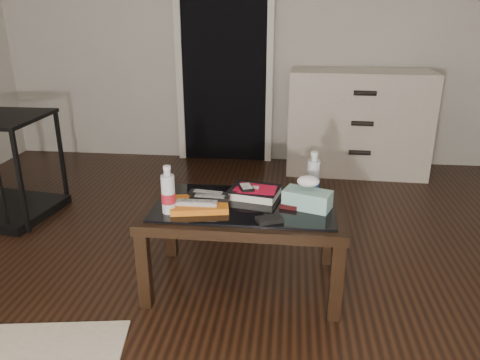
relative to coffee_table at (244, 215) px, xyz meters
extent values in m
plane|color=black|center=(-0.01, -0.28, -0.40)|extent=(5.00, 5.00, 0.00)
plane|color=beige|center=(-0.01, 2.22, 0.95)|extent=(5.00, 0.00, 5.00)
cube|color=black|center=(-0.41, 2.19, 0.60)|extent=(0.80, 0.05, 2.00)
cube|color=silver|center=(-0.83, 2.16, 0.60)|extent=(0.06, 0.04, 2.04)
cube|color=silver|center=(0.01, 2.16, 0.60)|extent=(0.06, 0.04, 2.04)
cube|color=black|center=(-0.46, -0.26, -0.20)|extent=(0.06, 0.06, 0.40)
cube|color=black|center=(0.46, -0.26, -0.20)|extent=(0.06, 0.06, 0.40)
cube|color=black|center=(-0.46, 0.26, -0.20)|extent=(0.06, 0.06, 0.40)
cube|color=black|center=(0.46, 0.26, -0.20)|extent=(0.06, 0.06, 0.40)
cube|color=black|center=(0.00, 0.00, 0.03)|extent=(1.00, 0.60, 0.05)
cube|color=black|center=(0.00, 0.00, 0.06)|extent=(0.90, 0.50, 0.01)
cube|color=beige|center=(0.80, 1.95, 0.05)|extent=(1.22, 0.54, 0.90)
cylinder|color=black|center=(0.80, 1.69, -0.15)|extent=(0.18, 0.05, 0.04)
cylinder|color=black|center=(0.80, 1.69, 0.10)|extent=(0.18, 0.05, 0.04)
cylinder|color=black|center=(0.80, 1.69, 0.35)|extent=(0.18, 0.05, 0.04)
cube|color=black|center=(-1.48, 0.44, -0.05)|extent=(0.03, 0.03, 0.70)
cube|color=black|center=(-1.48, 1.00, -0.05)|extent=(0.03, 0.03, 0.70)
cube|color=orange|center=(-0.22, -0.07, 0.08)|extent=(0.32, 0.26, 0.03)
cube|color=#A3A2A7|center=(-0.22, -0.10, 0.11)|extent=(0.20, 0.05, 0.02)
cube|color=black|center=(-0.17, -0.04, 0.11)|extent=(0.20, 0.06, 0.02)
cube|color=black|center=(-0.19, 0.02, 0.11)|extent=(0.21, 0.08, 0.02)
cube|color=black|center=(0.05, 0.11, 0.09)|extent=(0.29, 0.25, 0.05)
cube|color=red|center=(0.04, 0.10, 0.11)|extent=(0.22, 0.18, 0.01)
cube|color=black|center=(0.00, 0.08, 0.12)|extent=(0.10, 0.12, 0.02)
cube|color=black|center=(0.23, -0.03, 0.08)|extent=(0.10, 0.07, 0.02)
cube|color=black|center=(0.14, -0.19, 0.07)|extent=(0.14, 0.11, 0.02)
cylinder|color=silver|center=(-0.35, -0.14, 0.18)|extent=(0.07, 0.07, 0.24)
cylinder|color=silver|center=(0.35, 0.16, 0.18)|extent=(0.08, 0.08, 0.24)
cube|color=teal|center=(0.32, -0.01, 0.11)|extent=(0.26, 0.19, 0.09)
camera|label=1|loc=(0.22, -2.17, 1.00)|focal=35.00mm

